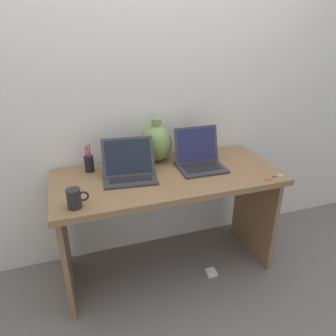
# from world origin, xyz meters

# --- Properties ---
(ground_plane) EXTENTS (6.00, 6.00, 0.00)m
(ground_plane) POSITION_xyz_m (0.00, 0.00, 0.00)
(ground_plane) COLOR slate
(back_wall) EXTENTS (4.40, 0.04, 2.40)m
(back_wall) POSITION_xyz_m (0.00, 0.35, 1.20)
(back_wall) COLOR silver
(back_wall) RESTS_ON ground
(desk) EXTENTS (1.46, 0.62, 0.76)m
(desk) POSITION_xyz_m (0.00, 0.00, 0.59)
(desk) COLOR olive
(desk) RESTS_ON ground
(laptop_left) EXTENTS (0.35, 0.29, 0.23)m
(laptop_left) POSITION_xyz_m (-0.24, 0.06, 0.82)
(laptop_left) COLOR #333338
(laptop_left) RESTS_ON desk
(laptop_right) EXTENTS (0.31, 0.27, 0.26)m
(laptop_right) POSITION_xyz_m (0.24, 0.07, 0.83)
(laptop_right) COLOR #333338
(laptop_right) RESTS_ON desk
(green_vase) EXTENTS (0.22, 0.22, 0.31)m
(green_vase) POSITION_xyz_m (0.00, 0.25, 0.89)
(green_vase) COLOR #75934C
(green_vase) RESTS_ON desk
(coffee_mug) EXTENTS (0.12, 0.07, 0.11)m
(coffee_mug) POSITION_xyz_m (-0.59, -0.21, 0.81)
(coffee_mug) COLOR black
(coffee_mug) RESTS_ON desk
(pen_cup) EXTENTS (0.06, 0.06, 0.19)m
(pen_cup) POSITION_xyz_m (-0.47, 0.22, 0.82)
(pen_cup) COLOR black
(pen_cup) RESTS_ON desk
(scissors) EXTENTS (0.15, 0.07, 0.01)m
(scissors) POSITION_xyz_m (0.60, -0.25, 0.76)
(scissors) COLOR #B7B7BC
(scissors) RESTS_ON desk
(power_brick) EXTENTS (0.07, 0.07, 0.03)m
(power_brick) POSITION_xyz_m (0.27, -0.17, 0.01)
(power_brick) COLOR white
(power_brick) RESTS_ON ground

